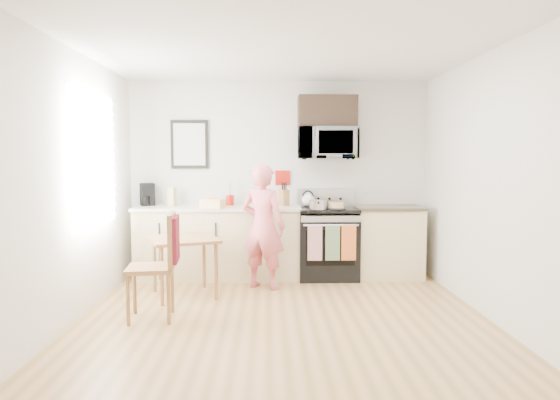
{
  "coord_description": "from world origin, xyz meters",
  "views": [
    {
      "loc": [
        -0.15,
        -4.47,
        1.56
      ],
      "look_at": [
        -0.02,
        1.0,
        1.1
      ],
      "focal_mm": 32.0,
      "sensor_mm": 36.0,
      "label": 1
    }
  ],
  "objects_px": {
    "microwave": "(327,143)",
    "person": "(263,227)",
    "cake": "(336,206)",
    "dining_table": "(184,245)",
    "chair": "(166,251)",
    "range": "(327,244)"
  },
  "relations": [
    {
      "from": "microwave",
      "to": "person",
      "type": "distance_m",
      "value": 1.46
    },
    {
      "from": "microwave",
      "to": "cake",
      "type": "xyz_separation_m",
      "value": [
        0.08,
        -0.29,
        -0.8
      ]
    },
    {
      "from": "dining_table",
      "to": "chair",
      "type": "bearing_deg",
      "value": -92.9
    },
    {
      "from": "person",
      "to": "dining_table",
      "type": "bearing_deg",
      "value": 44.9
    },
    {
      "from": "range",
      "to": "person",
      "type": "height_order",
      "value": "person"
    },
    {
      "from": "range",
      "to": "microwave",
      "type": "xyz_separation_m",
      "value": [
        -0.0,
        0.1,
        1.32
      ]
    },
    {
      "from": "chair",
      "to": "dining_table",
      "type": "bearing_deg",
      "value": 81.62
    },
    {
      "from": "range",
      "to": "dining_table",
      "type": "distance_m",
      "value": 1.93
    },
    {
      "from": "microwave",
      "to": "cake",
      "type": "relative_size",
      "value": 3.05
    },
    {
      "from": "dining_table",
      "to": "cake",
      "type": "xyz_separation_m",
      "value": [
        1.81,
        0.67,
        0.37
      ]
    },
    {
      "from": "range",
      "to": "chair",
      "type": "xyz_separation_m",
      "value": [
        -1.77,
        -1.66,
        0.23
      ]
    },
    {
      "from": "range",
      "to": "dining_table",
      "type": "relative_size",
      "value": 1.46
    },
    {
      "from": "person",
      "to": "chair",
      "type": "xyz_separation_m",
      "value": [
        -0.93,
        -1.13,
        -0.08
      ]
    },
    {
      "from": "range",
      "to": "cake",
      "type": "distance_m",
      "value": 0.56
    },
    {
      "from": "dining_table",
      "to": "range",
      "type": "bearing_deg",
      "value": 26.3
    },
    {
      "from": "person",
      "to": "chair",
      "type": "distance_m",
      "value": 1.47
    },
    {
      "from": "range",
      "to": "chair",
      "type": "height_order",
      "value": "range"
    },
    {
      "from": "range",
      "to": "microwave",
      "type": "bearing_deg",
      "value": 90.06
    },
    {
      "from": "dining_table",
      "to": "cake",
      "type": "bearing_deg",
      "value": 20.32
    },
    {
      "from": "range",
      "to": "microwave",
      "type": "height_order",
      "value": "microwave"
    },
    {
      "from": "microwave",
      "to": "dining_table",
      "type": "distance_m",
      "value": 2.3
    },
    {
      "from": "chair",
      "to": "range",
      "type": "bearing_deg",
      "value": 37.67
    }
  ]
}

